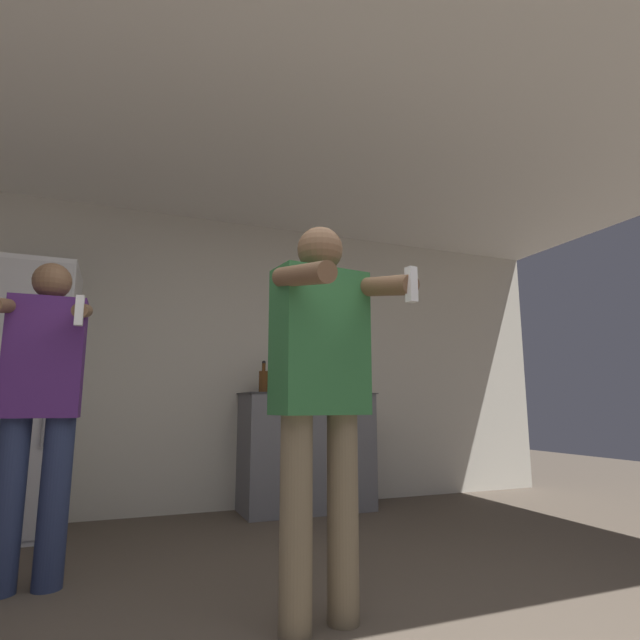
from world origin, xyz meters
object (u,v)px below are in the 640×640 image
at_px(bottle_red_label, 331,379).
at_px(person_man_side, 41,400).
at_px(refrigerator, 22,396).
at_px(person_woman_foreground, 322,382).
at_px(bottle_short_whiskey, 264,380).
at_px(bottle_amber_bourbon, 296,377).
at_px(bottle_tall_gin, 276,379).

height_order(bottle_red_label, person_man_side, person_man_side).
xyz_separation_m(refrigerator, bottle_red_label, (2.39, 0.05, 0.16)).
bearing_deg(bottle_red_label, person_woman_foreground, -113.87).
bearing_deg(person_woman_foreground, bottle_short_whiskey, 81.47).
xyz_separation_m(bottle_short_whiskey, bottle_red_label, (0.62, 0.00, 0.02)).
height_order(person_woman_foreground, person_man_side, person_woman_foreground).
distance_m(bottle_amber_bourbon, bottle_tall_gin, 0.18).
height_order(bottle_red_label, person_woman_foreground, person_woman_foreground).
height_order(bottle_amber_bourbon, bottle_red_label, bottle_amber_bourbon).
relative_size(bottle_amber_bourbon, bottle_tall_gin, 1.03).
bearing_deg(bottle_short_whiskey, refrigerator, -178.44).
xyz_separation_m(refrigerator, bottle_tall_gin, (1.88, 0.05, 0.16)).
bearing_deg(person_woman_foreground, bottle_amber_bourbon, 74.09).
height_order(bottle_short_whiskey, bottle_red_label, bottle_red_label).
height_order(bottle_short_whiskey, person_man_side, person_man_side).
bearing_deg(bottle_tall_gin, person_woman_foreground, -101.42).
xyz_separation_m(bottle_amber_bourbon, bottle_tall_gin, (-0.18, 0.00, -0.02)).
height_order(bottle_tall_gin, person_woman_foreground, person_woman_foreground).
relative_size(refrigerator, bottle_red_label, 6.24).
xyz_separation_m(bottle_short_whiskey, bottle_tall_gin, (0.11, 0.00, 0.02)).
xyz_separation_m(bottle_tall_gin, person_man_side, (-1.60, -1.24, -0.20)).
bearing_deg(refrigerator, bottle_tall_gin, 1.47).
bearing_deg(refrigerator, bottle_amber_bourbon, 1.34).
height_order(refrigerator, bottle_amber_bourbon, refrigerator).
distance_m(bottle_short_whiskey, bottle_tall_gin, 0.11).
bearing_deg(person_woman_foreground, person_man_side, 142.68).
bearing_deg(refrigerator, person_man_side, -76.85).
relative_size(refrigerator, bottle_short_whiskey, 6.96).
distance_m(refrigerator, bottle_amber_bourbon, 2.06).
bearing_deg(bottle_tall_gin, bottle_amber_bourbon, 0.00).
relative_size(person_woman_foreground, person_man_side, 1.03).
relative_size(bottle_red_label, person_man_side, 0.19).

